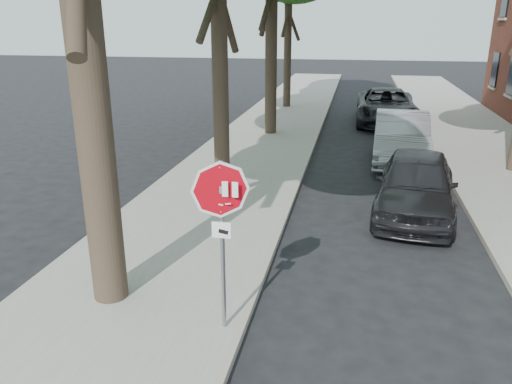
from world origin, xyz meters
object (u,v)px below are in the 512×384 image
at_px(car_a, 416,184).
at_px(car_b, 401,138).
at_px(stop_sign, 221,215).
at_px(car_d, 386,107).

distance_m(car_a, car_b, 5.04).
xyz_separation_m(stop_sign, car_d, (3.13, 17.58, -1.15)).
bearing_deg(car_b, car_a, -87.37).
relative_size(car_a, car_d, 0.79).
xyz_separation_m(car_a, car_b, (0.00, 5.04, 0.05)).
xyz_separation_m(car_a, car_d, (-0.17, 11.78, 0.03)).
xyz_separation_m(stop_sign, car_b, (3.30, 10.84, -1.13)).
distance_m(car_b, car_d, 6.75).
bearing_deg(car_d, car_b, -88.63).
relative_size(stop_sign, car_d, 0.45).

